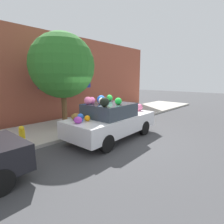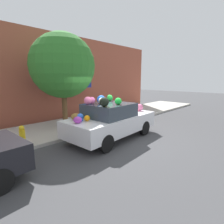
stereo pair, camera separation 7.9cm
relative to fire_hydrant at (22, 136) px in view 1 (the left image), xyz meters
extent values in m
plane|color=#424244|center=(2.99, -1.51, -0.47)|extent=(60.00, 60.00, 0.00)
cube|color=#B2ADA3|center=(2.99, 1.19, -0.41)|extent=(24.00, 3.20, 0.13)
cube|color=#9E4C38|center=(2.99, 3.44, 2.06)|extent=(18.00, 0.30, 5.07)
cube|color=navy|center=(3.66, 2.84, 1.70)|extent=(3.01, 0.90, 0.55)
cylinder|color=brown|center=(2.29, 0.92, 0.59)|extent=(0.24, 0.24, 1.86)
sphere|color=#2D7228|center=(2.29, 0.92, 2.54)|extent=(2.93, 2.93, 2.93)
cylinder|color=gold|center=(0.00, 0.00, -0.07)|extent=(0.20, 0.20, 0.55)
sphere|color=gold|center=(0.00, 0.00, 0.26)|extent=(0.18, 0.18, 0.18)
cube|color=silver|center=(2.99, -1.51, 0.15)|extent=(4.10, 1.98, 0.63)
cube|color=#333D47|center=(2.83, -1.52, 0.73)|extent=(1.88, 1.65, 0.52)
cylinder|color=black|center=(4.19, -0.63, -0.16)|extent=(0.62, 0.21, 0.61)
cylinder|color=black|center=(4.28, -2.25, -0.16)|extent=(0.62, 0.21, 0.61)
cylinder|color=black|center=(1.71, -0.76, -0.16)|extent=(0.62, 0.21, 0.61)
cylinder|color=black|center=(1.80, -2.39, -0.16)|extent=(0.62, 0.21, 0.61)
sphere|color=pink|center=(2.28, -1.10, 1.13)|extent=(0.33, 0.33, 0.27)
sphere|color=white|center=(2.46, -1.48, 1.12)|extent=(0.35, 0.35, 0.26)
sphere|color=pink|center=(4.69, -1.67, 0.64)|extent=(0.45, 0.45, 0.34)
sphere|color=yellow|center=(2.39, -1.71, 1.07)|extent=(0.20, 0.20, 0.15)
sphere|color=white|center=(1.64, -0.94, 0.57)|extent=(0.27, 0.27, 0.20)
ellipsoid|color=green|center=(3.43, -0.96, 1.13)|extent=(0.30, 0.39, 0.28)
sphere|color=orange|center=(4.30, -0.86, 0.60)|extent=(0.36, 0.36, 0.26)
sphere|color=orange|center=(1.71, -1.50, 0.57)|extent=(0.29, 0.29, 0.21)
sphere|color=pink|center=(2.10, -1.08, 1.14)|extent=(0.39, 0.39, 0.29)
sphere|color=black|center=(2.13, -1.95, 1.16)|extent=(0.45, 0.45, 0.34)
sphere|color=blue|center=(2.57, -1.33, 1.16)|extent=(0.46, 0.46, 0.33)
sphere|color=green|center=(1.86, -1.34, 0.55)|extent=(0.19, 0.19, 0.16)
ellipsoid|color=blue|center=(1.45, -1.44, 0.54)|extent=(0.17, 0.24, 0.15)
sphere|color=blue|center=(1.61, -1.22, 0.59)|extent=(0.35, 0.35, 0.25)
sphere|color=yellow|center=(3.83, -1.52, 0.62)|extent=(0.42, 0.42, 0.30)
ellipsoid|color=#B13EB7|center=(1.29, -1.52, 0.58)|extent=(0.38, 0.38, 0.23)
sphere|color=green|center=(2.85, -1.97, 1.12)|extent=(0.37, 0.37, 0.26)
ellipsoid|color=brown|center=(1.54, -1.07, 0.59)|extent=(0.48, 0.45, 0.25)
cylinder|color=black|center=(-1.31, -2.32, -0.17)|extent=(0.60, 0.21, 0.60)
camera|label=1|loc=(-2.12, -6.28, 1.94)|focal=28.00mm
camera|label=2|loc=(-2.07, -6.34, 1.94)|focal=28.00mm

